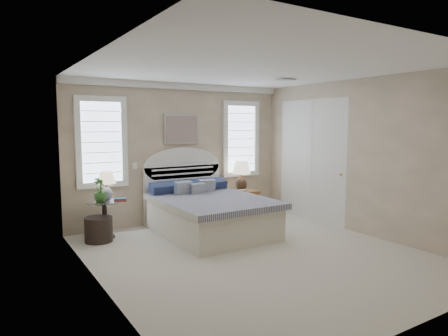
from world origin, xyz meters
TOP-DOWN VIEW (x-y plane):
  - floor at (0.00, 0.00)m, footprint 4.50×5.00m
  - ceiling at (0.00, 0.00)m, footprint 4.50×5.00m
  - wall_back at (0.00, 2.50)m, footprint 4.50×0.02m
  - wall_left at (-2.25, 0.00)m, footprint 0.02×5.00m
  - wall_right at (2.25, 0.00)m, footprint 0.02×5.00m
  - crown_molding at (0.00, 2.46)m, footprint 4.50×0.08m
  - hvac_vent at (1.20, 0.80)m, footprint 0.30×0.20m
  - switch_plate at (-0.95, 2.48)m, footprint 0.08×0.01m
  - window_left at (-1.55, 2.48)m, footprint 0.90×0.06m
  - window_right at (1.40, 2.48)m, footprint 0.90×0.06m
  - painting at (0.00, 2.46)m, footprint 0.74×0.04m
  - closet_door at (2.23, 1.20)m, footprint 0.02×1.80m
  - bed at (0.00, 1.46)m, footprint 1.72×2.28m
  - side_table_left at (-1.65, 2.05)m, footprint 0.56×0.56m
  - nightstand_right at (1.30, 2.15)m, footprint 0.50×0.40m
  - floor_pot at (-1.80, 1.89)m, footprint 0.55×0.55m
  - lamp_left at (-1.60, 2.07)m, footprint 0.39×0.39m
  - lamp_right at (1.21, 2.17)m, footprint 0.49×0.49m
  - potted_plant at (-1.73, 1.99)m, footprint 0.28×0.28m
  - books_left at (-1.43, 1.88)m, footprint 0.22×0.17m
  - books_right at (1.12, 2.00)m, footprint 0.19×0.16m

SIDE VIEW (x-z plane):
  - floor at x=0.00m, z-range -0.01..0.01m
  - floor_pot at x=-1.80m, z-range 0.00..0.41m
  - bed at x=0.00m, z-range -0.35..1.12m
  - nightstand_right at x=1.30m, z-range 0.12..0.65m
  - side_table_left at x=-1.65m, z-range 0.07..0.70m
  - books_right at x=1.12m, z-range 0.53..0.59m
  - books_left at x=-1.43m, z-range 0.63..0.68m
  - potted_plant at x=-1.73m, z-range 0.63..1.04m
  - lamp_right at x=1.21m, z-range 0.60..1.23m
  - lamp_left at x=-1.60m, z-range 0.68..1.19m
  - switch_plate at x=-0.95m, z-range 1.09..1.21m
  - closet_door at x=2.23m, z-range 0.00..2.40m
  - wall_back at x=0.00m, z-range 0.00..2.70m
  - wall_left at x=-2.25m, z-range 0.00..2.70m
  - wall_right at x=2.25m, z-range 0.00..2.70m
  - window_left at x=-1.55m, z-range 0.80..2.40m
  - window_right at x=1.40m, z-range 0.80..2.40m
  - painting at x=0.00m, z-range 1.53..2.11m
  - crown_molding at x=0.00m, z-range 2.58..2.70m
  - hvac_vent at x=1.20m, z-range 2.67..2.69m
  - ceiling at x=0.00m, z-range 2.70..2.71m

